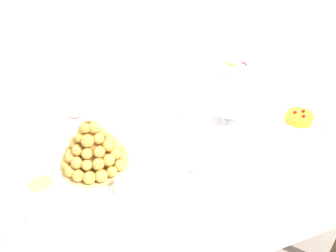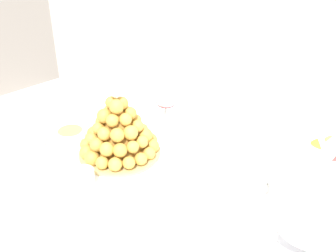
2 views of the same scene
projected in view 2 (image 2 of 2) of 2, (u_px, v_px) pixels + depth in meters
The scene contains 9 objects.
buffet_table at pixel (181, 219), 1.05m from camera, with size 1.71×0.77×0.76m.
serving_tray at pixel (122, 166), 1.10m from camera, with size 0.67×0.40×0.02m.
croquembouche at pixel (118, 130), 1.11m from camera, with size 0.23×0.23×0.21m.
dessert_cup_left at pixel (33, 141), 1.17m from camera, with size 0.06×0.06×0.05m.
dessert_cup_mid_left at pixel (84, 179), 1.01m from camera, with size 0.06×0.06×0.05m.
dessert_cup_centre at pixel (152, 228), 0.85m from camera, with size 0.05×0.05×0.06m.
creme_brulee_ramekin at pixel (70, 133), 1.23m from camera, with size 0.08×0.08×0.02m.
macaron_goblet at pixel (320, 189), 0.78m from camera, with size 0.15×0.15×0.26m.
wine_glass at pixel (166, 97), 1.23m from camera, with size 0.08×0.08×0.15m.
Camera 2 is at (0.55, -0.57, 1.40)m, focal length 43.64 mm.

